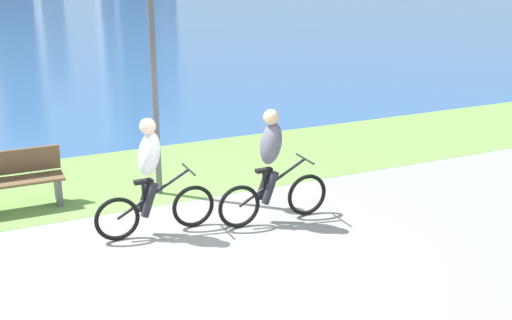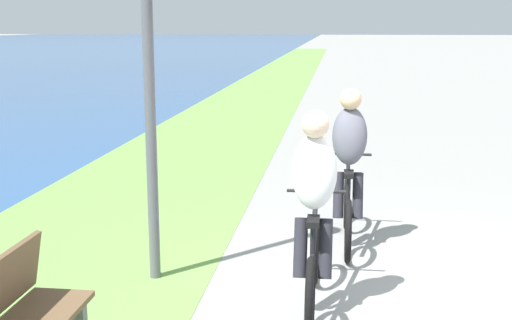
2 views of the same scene
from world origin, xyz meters
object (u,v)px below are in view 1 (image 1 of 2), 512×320
at_px(cyclist_lead, 272,167).
at_px(lamppost_tall, 152,46).
at_px(bench_far_along_path, 12,181).
at_px(cyclist_trailing, 151,177).

relative_size(cyclist_lead, lamppost_tall, 0.48).
bearing_deg(bench_far_along_path, cyclist_lead, -32.03).
bearing_deg(lamppost_tall, cyclist_lead, -57.18).
xyz_separation_m(cyclist_lead, cyclist_trailing, (-1.67, 0.30, -0.00)).
bearing_deg(cyclist_trailing, bench_far_along_path, 133.13).
xyz_separation_m(cyclist_trailing, bench_far_along_path, (-1.68, 1.79, -0.38)).
distance_m(cyclist_trailing, bench_far_along_path, 2.48).
height_order(bench_far_along_path, lamppost_tall, lamppost_tall).
xyz_separation_m(cyclist_lead, lamppost_tall, (-1.15, 1.78, 1.55)).
bearing_deg(cyclist_lead, cyclist_trailing, 169.75).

